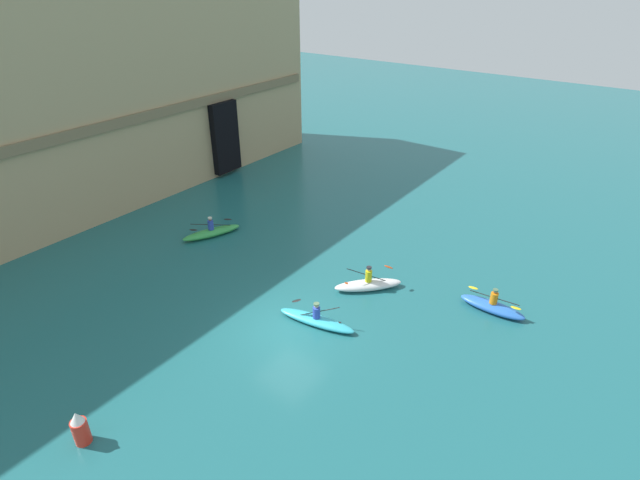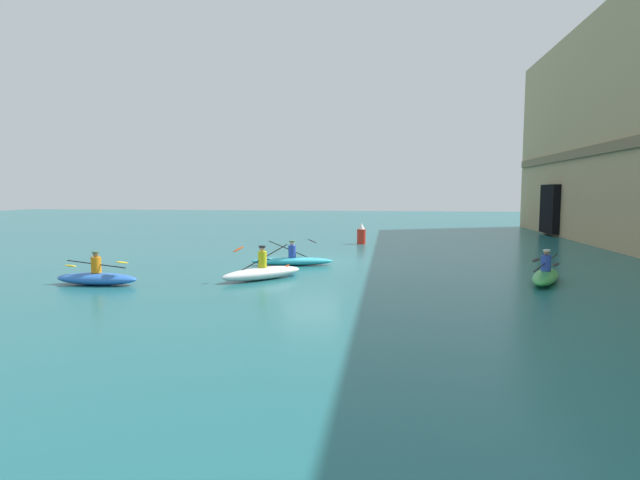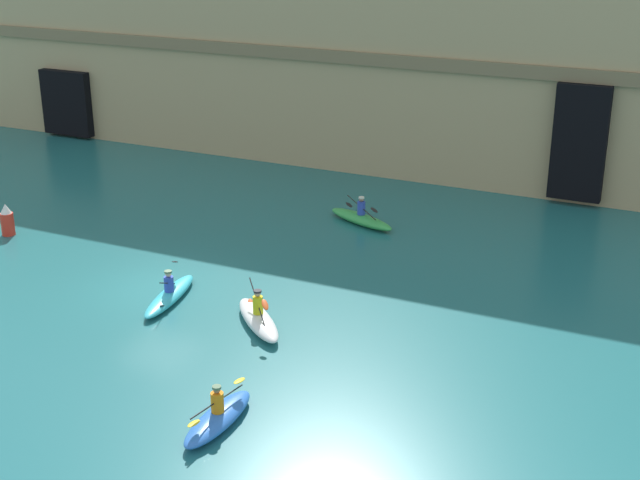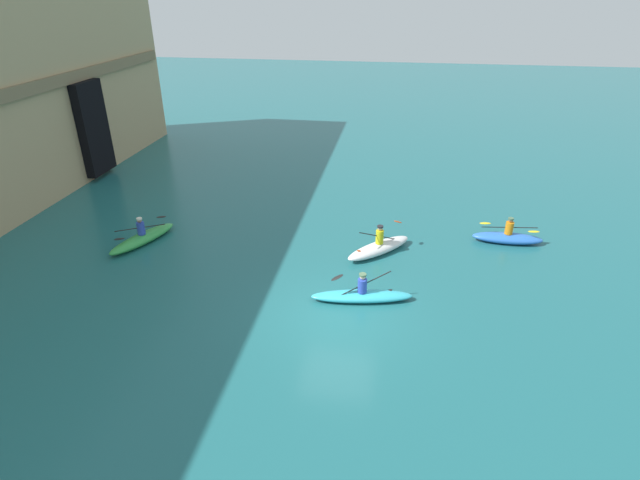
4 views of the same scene
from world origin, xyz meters
TOP-DOWN VIEW (x-y plane):
  - ground_plane at (0.00, 0.00)m, footprint 120.00×120.00m
  - kayak_blue at (6.25, -6.28)m, footprint 0.80×2.83m
  - kayak_green at (3.80, 8.69)m, footprint 3.34×1.95m
  - kayak_cyan at (1.00, -0.66)m, footprint 1.27×3.52m
  - kayak_white at (4.49, -1.05)m, footprint 2.81×2.76m

SIDE VIEW (x-z plane):
  - ground_plane at x=0.00m, z-range 0.00..0.00m
  - kayak_cyan at x=1.00m, z-range -0.35..0.77m
  - kayak_green at x=3.80m, z-range -0.33..0.81m
  - kayak_blue at x=6.25m, z-range -0.32..0.80m
  - kayak_white at x=4.49m, z-range -0.37..0.88m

